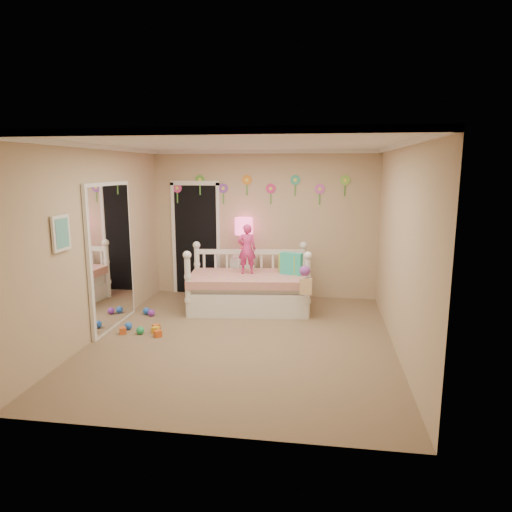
% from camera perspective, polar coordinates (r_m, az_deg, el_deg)
% --- Properties ---
extents(floor, '(4.00, 4.50, 0.01)m').
position_cam_1_polar(floor, '(6.26, -1.73, -10.50)').
color(floor, '#7F684C').
rests_on(floor, ground).
extents(ceiling, '(4.00, 4.50, 0.01)m').
position_cam_1_polar(ceiling, '(5.84, -1.88, 14.00)').
color(ceiling, white).
rests_on(ceiling, floor).
extents(back_wall, '(4.00, 0.01, 2.60)m').
position_cam_1_polar(back_wall, '(8.11, 0.99, 3.95)').
color(back_wall, tan).
rests_on(back_wall, floor).
extents(left_wall, '(0.01, 4.50, 2.60)m').
position_cam_1_polar(left_wall, '(6.56, -19.28, 1.66)').
color(left_wall, tan).
rests_on(left_wall, floor).
extents(right_wall, '(0.01, 4.50, 2.60)m').
position_cam_1_polar(right_wall, '(5.90, 17.69, 0.78)').
color(right_wall, tan).
rests_on(right_wall, floor).
extents(crown_molding, '(4.00, 4.50, 0.06)m').
position_cam_1_polar(crown_molding, '(5.83, -1.88, 13.71)').
color(crown_molding, white).
rests_on(crown_molding, ceiling).
extents(daybed, '(2.06, 1.27, 1.06)m').
position_cam_1_polar(daybed, '(7.42, -0.92, -2.77)').
color(daybed, white).
rests_on(daybed, floor).
extents(pillow_turquoise, '(0.37, 0.22, 0.35)m').
position_cam_1_polar(pillow_turquoise, '(7.40, 4.45, -0.97)').
color(pillow_turquoise, '#24B794').
rests_on(pillow_turquoise, daybed).
extents(pillow_lime, '(0.35, 0.30, 0.32)m').
position_cam_1_polar(pillow_lime, '(7.47, 4.14, -0.99)').
color(pillow_lime, '#9ACD3E').
rests_on(pillow_lime, daybed).
extents(child, '(0.33, 0.25, 0.82)m').
position_cam_1_polar(child, '(7.39, -1.16, 0.87)').
color(child, '#D73081').
rests_on(child, daybed).
extents(nightstand, '(0.47, 0.37, 0.74)m').
position_cam_1_polar(nightstand, '(8.15, -1.51, -2.67)').
color(nightstand, white).
rests_on(nightstand, floor).
extents(table_lamp, '(0.32, 0.32, 0.70)m').
position_cam_1_polar(table_lamp, '(8.00, -1.54, 3.15)').
color(table_lamp, '#D81C4B').
rests_on(table_lamp, nightstand).
extents(closet_doorway, '(0.90, 0.04, 2.07)m').
position_cam_1_polar(closet_doorway, '(8.38, -7.54, 2.25)').
color(closet_doorway, black).
rests_on(closet_doorway, back_wall).
extents(flower_decals, '(3.40, 0.02, 0.50)m').
position_cam_1_polar(flower_decals, '(8.06, 0.35, 8.47)').
color(flower_decals, '#B2668C').
rests_on(flower_decals, back_wall).
extents(mirror_closet, '(0.07, 1.30, 2.10)m').
position_cam_1_polar(mirror_closet, '(6.85, -17.70, 0.00)').
color(mirror_closet, white).
rests_on(mirror_closet, left_wall).
extents(wall_picture, '(0.05, 0.34, 0.42)m').
position_cam_1_polar(wall_picture, '(5.74, -23.29, 2.66)').
color(wall_picture, white).
rests_on(wall_picture, left_wall).
extents(hanging_bag, '(0.20, 0.16, 0.36)m').
position_cam_1_polar(hanging_bag, '(6.80, 6.12, -3.13)').
color(hanging_bag, beige).
rests_on(hanging_bag, daybed).
extents(toy_scatter, '(1.20, 1.50, 0.11)m').
position_cam_1_polar(toy_scatter, '(6.95, -12.57, -8.07)').
color(toy_scatter, '#996666').
rests_on(toy_scatter, floor).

